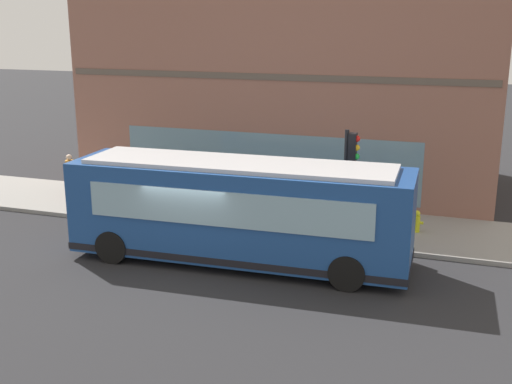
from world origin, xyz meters
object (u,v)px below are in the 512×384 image
Objects in this scene: newspaper_vending_box at (158,199)px; fire_hydrant at (417,221)px; traffic_light_near_corner at (350,164)px; pedestrian_near_building_entrance at (150,179)px; city_bus_nearside at (239,212)px; pedestrian_walking_along_curb at (202,185)px; pedestrian_near_hydrant at (70,173)px.

fire_hydrant is at bearing -86.46° from newspaper_vending_box.
traffic_light_near_corner is 2.05× the size of pedestrian_near_building_entrance.
city_bus_nearside reaches higher than pedestrian_walking_along_curb.
newspaper_vending_box is (-0.58, 9.30, 0.09)m from fire_hydrant.
pedestrian_walking_along_curb is at bearing -86.26° from pedestrian_near_hydrant.
pedestrian_near_hydrant reaches higher than newspaper_vending_box.
city_bus_nearside is 5.70× the size of pedestrian_near_hydrant.
traffic_light_near_corner is 2.01× the size of pedestrian_near_hydrant.
fire_hydrant is 7.87m from pedestrian_walking_along_curb.
pedestrian_near_building_entrance is (0.06, 9.95, 0.64)m from fire_hydrant.
city_bus_nearside is 6.63m from pedestrian_near_building_entrance.
city_bus_nearside reaches higher than newspaper_vending_box.
pedestrian_walking_along_curb is at bearing 35.32° from city_bus_nearside.
pedestrian_near_building_entrance is 1.06m from newspaper_vending_box.
city_bus_nearside is at bearing -144.68° from pedestrian_walking_along_curb.
pedestrian_near_building_entrance is at bearing 89.65° from fire_hydrant.
traffic_light_near_corner is 3.28m from fire_hydrant.
fire_hydrant is 0.82× the size of newspaper_vending_box.
traffic_light_near_corner reaches higher than city_bus_nearside.
city_bus_nearside is at bearing -129.07° from pedestrian_near_building_entrance.
city_bus_nearside is 3.99m from traffic_light_near_corner.
fire_hydrant is 0.46× the size of pedestrian_walking_along_curb.
traffic_light_near_corner is 3.96× the size of newspaper_vending_box.
fire_hydrant is at bearing -89.21° from pedestrian_near_hydrant.
pedestrian_near_building_entrance is at bearing -85.86° from pedestrian_near_hydrant.
pedestrian_walking_along_curb is at bearing 74.47° from traffic_light_near_corner.
pedestrian_near_hydrant reaches higher than fire_hydrant.
city_bus_nearside is at bearing 134.15° from traffic_light_near_corner.
city_bus_nearside is 5.27m from pedestrian_walking_along_curb.
traffic_light_near_corner is (2.67, -2.76, 1.08)m from city_bus_nearside.
pedestrian_walking_along_curb is (0.11, -2.10, -0.08)m from pedestrian_near_building_entrance.
pedestrian_near_building_entrance is 1.08× the size of pedestrian_walking_along_curb.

